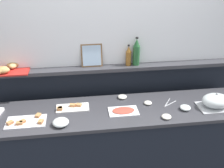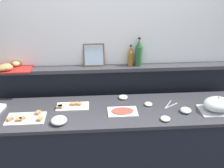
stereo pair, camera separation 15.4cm
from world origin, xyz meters
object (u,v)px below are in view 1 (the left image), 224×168
serving_cloche (216,101)px  condiment_bowl_red (122,97)px  sandwich_platter_front (71,107)px  glass_bowl_medium (61,123)px  condiment_bowl_dark (166,117)px  condiment_bowl_cream (148,103)px  sandwich_platter_side (26,121)px  glass_bowl_large (185,108)px  cold_cuts_platter (123,111)px  bread_basket (8,68)px  wine_bottle_green (136,53)px  vinegar_bottle_amber (128,56)px  framed_picture (92,55)px  serving_tongs (169,103)px

serving_cloche → condiment_bowl_red: 0.96m
sandwich_platter_front → glass_bowl_medium: 0.30m
condiment_bowl_dark → condiment_bowl_cream: (-0.11, 0.28, -0.00)m
sandwich_platter_side → glass_bowl_large: glass_bowl_large is taller
cold_cuts_platter → serving_cloche: bearing=-2.6°
condiment_bowl_cream → glass_bowl_medium: bearing=-163.8°
condiment_bowl_dark → bread_basket: (-1.54, 0.64, 0.33)m
bread_basket → condiment_bowl_cream: bearing=-14.0°
serving_cloche → wine_bottle_green: 0.97m
cold_cuts_platter → vinegar_bottle_amber: 0.63m
sandwich_platter_front → glass_bowl_large: 1.16m
wine_bottle_green → framed_picture: wine_bottle_green is taller
cold_cuts_platter → serving_tongs: bearing=10.1°
bread_basket → wine_bottle_green: bearing=0.0°
vinegar_bottle_amber → bread_basket: 1.28m
sandwich_platter_front → serving_tongs: 1.02m
glass_bowl_large → wine_bottle_green: bearing=128.8°
serving_cloche → condiment_bowl_dark: (-0.55, -0.12, -0.06)m
bread_basket → condiment_bowl_dark: bearing=-22.4°
vinegar_bottle_amber → condiment_bowl_red: bearing=-115.8°
bread_basket → framed_picture: 0.88m
condiment_bowl_dark → framed_picture: bearing=135.0°
bread_basket → cold_cuts_platter: bearing=-22.3°
glass_bowl_large → serving_tongs: 0.19m
glass_bowl_large → glass_bowl_medium: bearing=-175.2°
glass_bowl_large → condiment_bowl_red: bearing=152.2°
serving_tongs → framed_picture: framed_picture is taller
sandwich_platter_side → glass_bowl_large: (1.57, 0.02, 0.01)m
vinegar_bottle_amber → condiment_bowl_dark: bearing=-67.7°
cold_cuts_platter → glass_bowl_medium: bearing=-166.7°
cold_cuts_platter → glass_bowl_large: size_ratio=2.69×
sandwich_platter_front → glass_bowl_large: size_ratio=3.01×
sandwich_platter_side → sandwich_platter_front: same height
framed_picture → sandwich_platter_front: bearing=-124.6°
sandwich_platter_side → condiment_bowl_red: (0.97, 0.33, 0.01)m
glass_bowl_medium → serving_cloche: bearing=3.7°
condiment_bowl_dark → vinegar_bottle_amber: (-0.26, 0.64, 0.39)m
sandwich_platter_side → condiment_bowl_cream: sandwich_platter_side is taller
cold_cuts_platter → framed_picture: (-0.27, 0.50, 0.42)m
sandwich_platter_front → bread_basket: 0.79m
glass_bowl_medium → vinegar_bottle_amber: (0.74, 0.61, 0.38)m
condiment_bowl_dark → wine_bottle_green: bearing=105.3°
glass_bowl_large → wine_bottle_green: wine_bottle_green is taller
vinegar_bottle_amber → glass_bowl_medium: bearing=-140.4°
condiment_bowl_cream → framed_picture: bearing=145.3°
sandwich_platter_side → glass_bowl_medium: 0.34m
condiment_bowl_red → bread_basket: bearing=170.5°
serving_cloche → condiment_bowl_cream: size_ratio=4.10×
sandwich_platter_side → condiment_bowl_cream: 1.23m
wine_bottle_green → bread_basket: bearing=-180.0°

